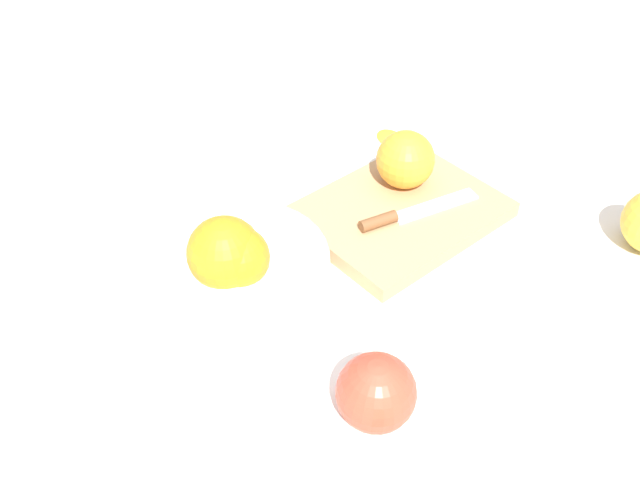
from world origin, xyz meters
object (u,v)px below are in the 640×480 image
(apple_front_left, at_px, (376,393))
(cutting_board, at_px, (399,213))
(bowl, at_px, (242,267))
(orange_on_board, at_px, (405,160))
(knife, at_px, (403,215))

(apple_front_left, bearing_deg, cutting_board, 29.53)
(apple_front_left, bearing_deg, bowl, 79.01)
(orange_on_board, bearing_deg, bowl, 172.61)
(bowl, relative_size, apple_front_left, 2.45)
(cutting_board, height_order, orange_on_board, orange_on_board)
(cutting_board, bearing_deg, knife, -137.10)
(cutting_board, xyz_separation_m, knife, (-0.02, -0.01, 0.01))
(bowl, xyz_separation_m, cutting_board, (0.21, -0.05, -0.03))
(orange_on_board, relative_size, knife, 0.47)
(knife, bearing_deg, apple_front_left, -151.53)
(cutting_board, relative_size, orange_on_board, 3.20)
(bowl, bearing_deg, knife, -19.56)
(orange_on_board, distance_m, knife, 0.07)
(apple_front_left, bearing_deg, orange_on_board, 29.47)
(cutting_board, distance_m, apple_front_left, 0.29)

